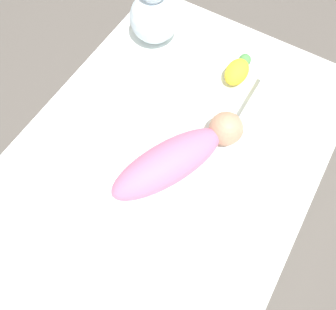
{
  "coord_description": "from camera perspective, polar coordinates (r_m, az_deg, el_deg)",
  "views": [
    {
      "loc": [
        -0.46,
        -0.28,
        1.28
      ],
      "look_at": [
        -0.03,
        -0.02,
        0.22
      ],
      "focal_mm": 35.0,
      "sensor_mm": 36.0,
      "label": 1
    }
  ],
  "objects": [
    {
      "name": "ground_plane",
      "position": [
        1.39,
        0.06,
        -2.37
      ],
      "size": [
        12.0,
        12.0,
        0.0
      ],
      "primitive_type": "plane",
      "color": "#514C47"
    },
    {
      "name": "bed_mattress",
      "position": [
        1.31,
        0.07,
        -0.95
      ],
      "size": [
        1.47,
        1.07,
        0.17
      ],
      "color": "white",
      "rests_on": "ground_plane"
    },
    {
      "name": "swaddled_baby",
      "position": [
        1.16,
        1.94,
        -0.24
      ],
      "size": [
        0.53,
        0.34,
        0.13
      ],
      "rotation": [
        0.0,
        0.0,
        5.83
      ],
      "color": "pink",
      "rests_on": "bed_mattress"
    },
    {
      "name": "pillow",
      "position": [
        1.33,
        20.03,
        5.49
      ],
      "size": [
        0.29,
        0.32,
        0.08
      ],
      "color": "white",
      "rests_on": "bed_mattress"
    },
    {
      "name": "bunny_plush",
      "position": [
        1.49,
        -2.43,
        23.29
      ],
      "size": [
        0.21,
        0.21,
        0.35
      ],
      "color": "silver",
      "rests_on": "bed_mattress"
    },
    {
      "name": "turtle_plush",
      "position": [
        1.42,
        12.04,
        14.2
      ],
      "size": [
        0.17,
        0.09,
        0.08
      ],
      "color": "yellow",
      "rests_on": "bed_mattress"
    }
  ]
}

